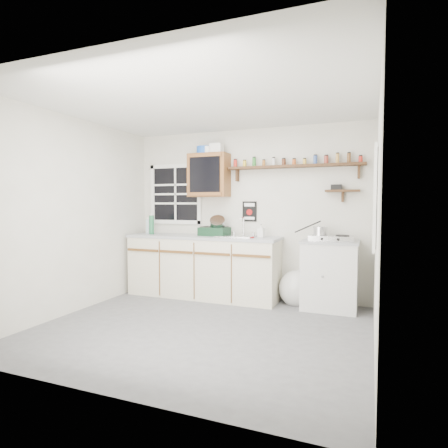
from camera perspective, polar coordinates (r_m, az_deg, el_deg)
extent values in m
cube|color=#535255|center=(4.37, -3.40, -15.68)|extent=(3.60, 3.20, 0.02)
cube|color=silver|center=(4.28, -3.52, 18.15)|extent=(3.60, 3.20, 0.02)
cube|color=beige|center=(5.17, -21.93, 1.26)|extent=(0.02, 3.20, 2.50)
cube|color=beige|center=(3.75, 22.45, 0.60)|extent=(0.02, 3.20, 2.50)
cube|color=beige|center=(5.64, 3.49, 1.62)|extent=(3.60, 0.02, 2.50)
cube|color=beige|center=(2.77, -17.73, -0.14)|extent=(3.60, 0.02, 2.50)
cube|color=beige|center=(5.65, -3.21, -6.64)|extent=(2.27, 0.60, 0.88)
cube|color=#95989C|center=(5.59, -3.23, -1.99)|extent=(2.31, 0.62, 0.04)
cube|color=brown|center=(5.75, -12.28, -3.91)|extent=(0.53, 0.02, 0.03)
cube|color=brown|center=(5.46, -7.32, -4.24)|extent=(0.53, 0.02, 0.03)
cube|color=brown|center=(5.21, -1.83, -4.57)|extent=(0.53, 0.02, 0.03)
cube|color=brown|center=(5.01, 4.15, -4.89)|extent=(0.53, 0.02, 0.03)
cube|color=silver|center=(5.19, 15.80, -7.64)|extent=(0.70, 0.55, 0.88)
cube|color=#95989C|center=(5.12, 15.88, -2.63)|extent=(0.73, 0.57, 0.03)
cube|color=silver|center=(5.38, 1.95, -1.91)|extent=(0.52, 0.44, 0.03)
cylinder|color=silver|center=(5.51, 3.00, -0.39)|extent=(0.02, 0.02, 0.28)
cylinder|color=silver|center=(5.44, 2.80, 0.94)|extent=(0.02, 0.14, 0.02)
cube|color=brown|center=(5.70, -2.30, 7.43)|extent=(0.60, 0.30, 0.65)
cube|color=black|center=(5.55, -2.98, 7.54)|extent=(0.48, 0.02, 0.52)
cylinder|color=#1B4EAF|center=(5.77, -2.99, 11.17)|extent=(0.24, 0.24, 0.11)
cube|color=silver|center=(5.69, -1.12, 11.43)|extent=(0.18, 0.15, 0.14)
cylinder|color=silver|center=(5.70, -2.51, 11.22)|extent=(0.12, 0.12, 0.10)
cube|color=#311F0D|center=(5.38, 10.62, 8.64)|extent=(1.91, 0.18, 0.04)
cube|color=#311F0D|center=(5.64, 2.06, 7.42)|extent=(0.03, 0.10, 0.18)
cube|color=#311F0D|center=(5.32, 19.85, 7.49)|extent=(0.03, 0.10, 0.18)
cylinder|color=red|center=(5.62, 1.73, 9.18)|extent=(0.05, 0.05, 0.11)
cylinder|color=black|center=(5.63, 1.73, 9.79)|extent=(0.05, 0.05, 0.02)
cylinder|color=gold|center=(5.57, 3.15, 9.14)|extent=(0.05, 0.05, 0.09)
cylinder|color=black|center=(5.58, 3.16, 9.67)|extent=(0.05, 0.05, 0.02)
cylinder|color=#267226|center=(5.53, 4.61, 9.37)|extent=(0.05, 0.05, 0.13)
cylinder|color=black|center=(5.54, 4.61, 10.10)|extent=(0.05, 0.05, 0.02)
cylinder|color=#99591E|center=(5.49, 6.08, 9.19)|extent=(0.04, 0.04, 0.08)
cylinder|color=black|center=(5.49, 6.08, 9.70)|extent=(0.04, 0.04, 0.02)
cylinder|color=silver|center=(5.45, 7.58, 9.35)|extent=(0.05, 0.05, 0.11)
cylinder|color=black|center=(5.46, 7.58, 9.99)|extent=(0.04, 0.04, 0.02)
cylinder|color=#4C2614|center=(5.42, 9.09, 9.28)|extent=(0.06, 0.06, 0.09)
cylinder|color=black|center=(5.42, 9.10, 9.82)|extent=(0.05, 0.05, 0.02)
cylinder|color=#B24C19|center=(5.39, 10.63, 9.25)|extent=(0.05, 0.05, 0.08)
cylinder|color=black|center=(5.39, 10.63, 9.74)|extent=(0.05, 0.05, 0.02)
cylinder|color=gold|center=(5.36, 12.18, 9.24)|extent=(0.05, 0.05, 0.07)
cylinder|color=black|center=(5.37, 12.18, 9.72)|extent=(0.04, 0.04, 0.02)
cylinder|color=#334C8C|center=(5.34, 13.74, 9.46)|extent=(0.05, 0.05, 0.11)
cylinder|color=black|center=(5.35, 13.75, 10.16)|extent=(0.05, 0.05, 0.02)
cylinder|color=maroon|center=(5.32, 15.32, 9.40)|extent=(0.06, 0.06, 0.10)
cylinder|color=black|center=(5.33, 15.33, 10.05)|extent=(0.05, 0.05, 0.02)
cylinder|color=#BF8C3F|center=(5.31, 16.90, 9.52)|extent=(0.05, 0.05, 0.13)
cylinder|color=black|center=(5.32, 16.92, 10.28)|extent=(0.04, 0.04, 0.02)
cylinder|color=brown|center=(5.30, 18.50, 9.50)|extent=(0.05, 0.05, 0.13)
cylinder|color=black|center=(5.31, 18.51, 10.26)|extent=(0.04, 0.04, 0.02)
cylinder|color=red|center=(5.29, 20.09, 9.24)|extent=(0.05, 0.05, 0.08)
cylinder|color=black|center=(5.30, 20.10, 9.76)|extent=(0.05, 0.05, 0.02)
cube|color=#311F0D|center=(5.28, 17.61, 4.85)|extent=(0.45, 0.15, 0.03)
cube|color=#311F0D|center=(5.32, 17.63, 3.97)|extent=(0.03, 0.08, 0.14)
cube|color=black|center=(5.29, 16.76, 5.40)|extent=(0.14, 0.10, 0.07)
cube|color=black|center=(5.60, 3.91, 1.92)|extent=(0.22, 0.01, 0.30)
cube|color=white|center=(5.59, 3.89, 2.94)|extent=(0.16, 0.00, 0.05)
cylinder|color=#A50C0C|center=(5.60, 3.89, 1.81)|extent=(0.09, 0.01, 0.09)
cube|color=white|center=(5.60, 3.88, 0.89)|extent=(0.16, 0.00, 0.04)
cube|color=black|center=(6.10, -7.38, 4.54)|extent=(0.85, 0.02, 0.90)
cube|color=white|center=(6.10, -7.38, 4.54)|extent=(0.93, 0.03, 0.98)
cube|color=black|center=(4.30, 22.07, 3.58)|extent=(0.02, 0.70, 1.00)
cube|color=white|center=(4.30, 22.07, 3.58)|extent=(0.03, 0.78, 1.08)
cylinder|color=silver|center=(6.07, -11.49, -0.37)|extent=(0.08, 0.08, 0.23)
cylinder|color=silver|center=(6.07, -11.50, 0.84)|extent=(0.04, 0.04, 0.03)
cylinder|color=#22673E|center=(5.96, -10.98, -0.12)|extent=(0.08, 0.08, 0.29)
cylinder|color=silver|center=(5.95, -11.00, 1.43)|extent=(0.04, 0.04, 0.03)
cube|color=black|center=(5.58, -1.47, -1.14)|extent=(0.43, 0.33, 0.12)
cylinder|color=silver|center=(5.56, -0.98, 0.11)|extent=(0.29, 0.32, 0.25)
imported|color=white|center=(5.32, 5.68, -1.00)|extent=(0.10, 0.10, 0.19)
cube|color=maroon|center=(5.23, 3.92, -2.03)|extent=(0.14, 0.12, 0.02)
cube|color=silver|center=(5.10, 16.02, -2.10)|extent=(0.57, 0.32, 0.07)
cylinder|color=black|center=(5.11, 14.47, -1.61)|extent=(0.17, 0.17, 0.01)
cylinder|color=black|center=(5.08, 17.60, -1.68)|extent=(0.17, 0.17, 0.01)
cylinder|color=silver|center=(5.11, 14.48, -1.03)|extent=(0.18, 0.18, 0.11)
cylinder|color=black|center=(5.22, 12.62, -0.42)|extent=(0.36, 0.05, 0.18)
ellipsoid|color=silver|center=(5.36, 10.99, -9.66)|extent=(0.45, 0.41, 0.48)
cone|color=silver|center=(5.31, 11.22, -7.40)|extent=(0.13, 0.13, 0.13)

